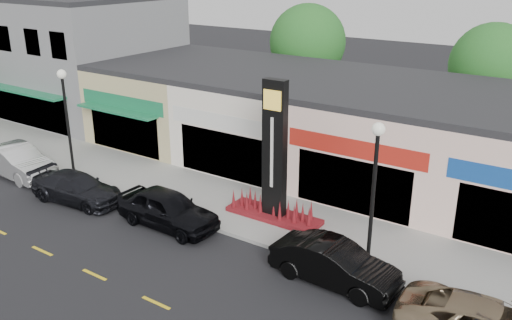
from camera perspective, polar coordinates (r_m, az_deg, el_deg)
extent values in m
plane|color=black|center=(22.21, -10.69, -8.36)|extent=(120.00, 120.00, 0.00)
cube|color=gray|center=(25.07, -3.76, -4.36)|extent=(52.00, 4.30, 0.15)
cube|color=gray|center=(23.51, -7.12, -6.24)|extent=(52.00, 0.20, 0.15)
cube|color=slate|center=(41.23, -18.02, 10.25)|extent=(12.00, 10.00, 8.00)
cube|color=black|center=(38.95, -23.26, 5.12)|extent=(9.00, 0.10, 2.40)
cube|color=#197348|center=(38.41, -24.14, 6.80)|extent=(9.50, 1.00, 0.14)
cube|color=black|center=(39.00, -25.00, 11.53)|extent=(1.40, 0.10, 1.60)
cube|color=black|center=(36.49, -22.45, 11.40)|extent=(1.40, 0.10, 1.60)
cube|color=black|center=(34.46, -20.06, 11.25)|extent=(1.40, 0.10, 1.60)
cube|color=tan|center=(34.73, -7.79, 6.36)|extent=(7.00, 10.00, 4.50)
cube|color=#262628|center=(34.24, -7.98, 10.26)|extent=(7.00, 10.00, 0.30)
cube|color=black|center=(31.59, -13.66, 2.95)|extent=(5.25, 0.10, 2.40)
cube|color=#197348|center=(31.14, -13.92, 5.93)|extent=(6.30, 0.12, 0.80)
cube|color=#197348|center=(30.95, -14.46, 5.03)|extent=(5.60, 0.90, 0.12)
cube|color=white|center=(30.65, 2.11, 4.65)|extent=(7.00, 10.00, 4.50)
cube|color=#262628|center=(30.09, 2.17, 9.06)|extent=(7.00, 10.00, 0.30)
cube|color=black|center=(27.03, -3.50, 0.56)|extent=(5.25, 0.10, 2.40)
cube|color=silver|center=(26.50, -3.58, 4.02)|extent=(6.30, 0.12, 0.80)
cube|color=beige|center=(27.75, 14.46, 2.32)|extent=(7.00, 10.00, 4.50)
cube|color=#262628|center=(27.13, 14.90, 7.14)|extent=(7.00, 10.00, 0.30)
cube|color=black|center=(23.69, 10.10, -2.66)|extent=(5.25, 0.10, 2.40)
cube|color=red|center=(23.09, 10.36, 1.22)|extent=(6.30, 0.12, 0.80)
cylinder|color=#382619|center=(38.73, 5.27, 6.89)|extent=(0.36, 0.36, 3.15)
sphere|color=#1F5B1C|center=(38.05, 5.45, 12.25)|extent=(5.20, 5.20, 5.20)
cylinder|color=#382619|center=(34.81, 22.82, 3.67)|extent=(0.36, 0.36, 2.97)
sphere|color=#1F5B1C|center=(34.08, 23.60, 9.15)|extent=(4.80, 4.80, 4.80)
cylinder|color=black|center=(29.16, -18.61, -1.32)|extent=(0.32, 0.32, 0.30)
cylinder|color=black|center=(28.38, -19.17, 3.38)|extent=(0.14, 0.14, 5.00)
sphere|color=silver|center=(27.78, -19.79, 8.51)|extent=(0.44, 0.44, 0.44)
cylinder|color=black|center=(19.99, 11.62, -10.92)|extent=(0.32, 0.32, 0.30)
cylinder|color=black|center=(18.83, 12.16, -4.39)|extent=(0.14, 0.14, 5.00)
sphere|color=silver|center=(17.92, 12.77, 3.19)|extent=(0.44, 0.44, 0.44)
cube|color=maroon|center=(23.32, 1.89, -5.83)|extent=(4.20, 1.30, 0.20)
cube|color=black|center=(22.20, 1.97, 0.90)|extent=(1.00, 0.40, 6.00)
cube|color=yellow|center=(21.38, 1.73, 6.31)|extent=(0.80, 0.05, 0.80)
cube|color=silver|center=(22.02, 1.67, 0.75)|extent=(0.12, 0.04, 3.00)
imported|color=silver|center=(30.37, -23.87, -0.12)|extent=(1.97, 5.04, 1.64)
imported|color=black|center=(26.25, -18.36, -2.82)|extent=(2.37, 4.80, 1.34)
imported|color=black|center=(22.92, -9.29, -5.08)|extent=(1.94, 4.70, 1.59)
imported|color=black|center=(19.07, 8.27, -10.77)|extent=(1.74, 4.58, 1.49)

